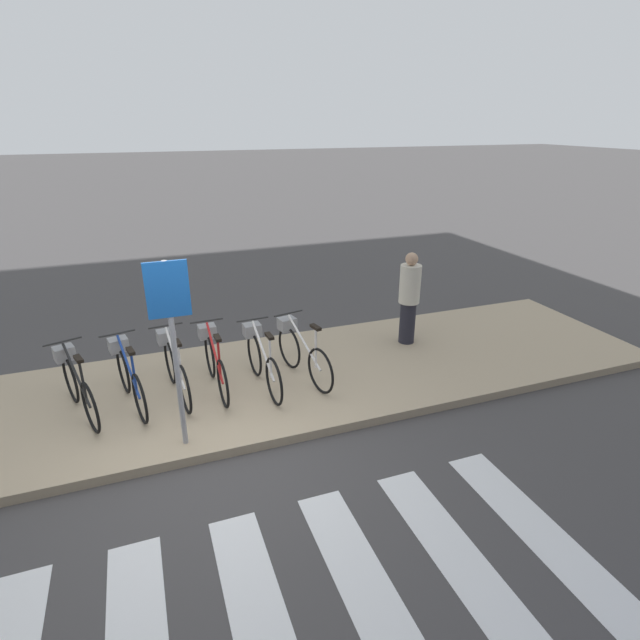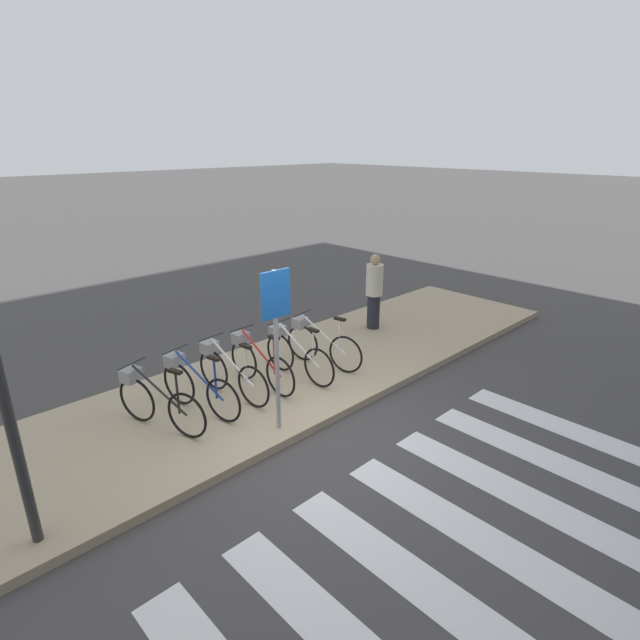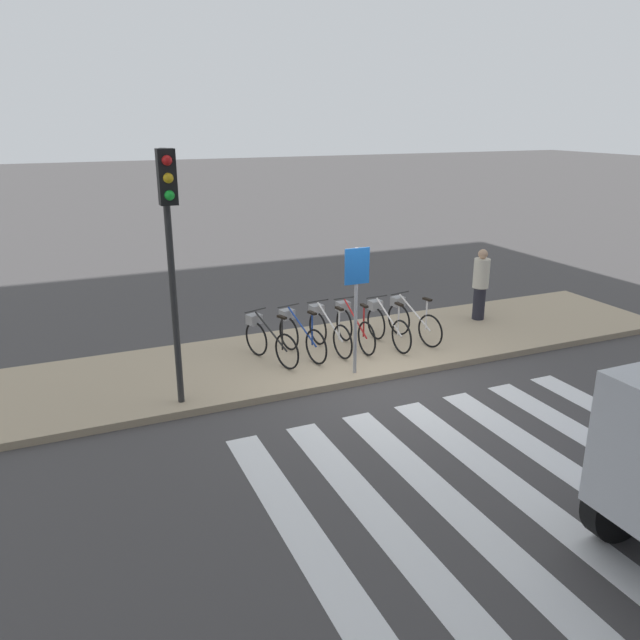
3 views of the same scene
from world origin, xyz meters
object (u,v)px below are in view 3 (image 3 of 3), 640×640
at_px(pedestrian, 481,283).
at_px(sign_post, 356,289).
at_px(parked_bicycle_1, 299,333).
at_px(traffic_light, 170,228).
at_px(parked_bicycle_2, 327,328).
at_px(parked_bicycle_3, 353,325).
at_px(parked_bicycle_5, 411,319).
at_px(parked_bicycle_0, 268,338).
at_px(parked_bicycle_4, 386,324).

relative_size(pedestrian, sign_post, 0.71).
bearing_deg(parked_bicycle_1, traffic_light, -153.24).
distance_m(parked_bicycle_2, pedestrian, 3.83).
height_order(parked_bicycle_1, parked_bicycle_3, same).
xyz_separation_m(parked_bicycle_3, parked_bicycle_5, (1.22, -0.11, 0.00)).
height_order(parked_bicycle_0, traffic_light, traffic_light).
height_order(parked_bicycle_5, traffic_light, traffic_light).
distance_m(parked_bicycle_1, parked_bicycle_5, 2.33).
xyz_separation_m(parked_bicycle_4, traffic_light, (-4.15, -1.08, 2.29)).
relative_size(parked_bicycle_4, sign_post, 0.70).
distance_m(parked_bicycle_4, pedestrian, 2.73).
distance_m(parked_bicycle_0, sign_post, 1.96).
distance_m(parked_bicycle_0, parked_bicycle_4, 2.36).
bearing_deg(pedestrian, parked_bicycle_2, -173.95).
distance_m(parked_bicycle_0, parked_bicycle_5, 2.95).
relative_size(parked_bicycle_4, pedestrian, 0.99).
xyz_separation_m(parked_bicycle_2, parked_bicycle_4, (1.15, -0.19, 0.00)).
bearing_deg(parked_bicycle_2, parked_bicycle_0, -176.26).
bearing_deg(parked_bicycle_0, parked_bicycle_5, -1.03).
bearing_deg(parked_bicycle_1, parked_bicycle_4, -4.46).
bearing_deg(traffic_light, pedestrian, 13.83).
height_order(traffic_light, sign_post, traffic_light).
xyz_separation_m(parked_bicycle_2, traffic_light, (-3.00, -1.27, 2.29)).
relative_size(parked_bicycle_0, parked_bicycle_4, 0.96).
height_order(parked_bicycle_0, parked_bicycle_2, same).
height_order(parked_bicycle_2, parked_bicycle_5, same).
relative_size(parked_bicycle_3, parked_bicycle_5, 1.02).
xyz_separation_m(parked_bicycle_1, pedestrian, (4.38, 0.46, 0.38)).
bearing_deg(parked_bicycle_0, parked_bicycle_2, 3.74).
bearing_deg(parked_bicycle_5, parked_bicycle_1, 178.09).
bearing_deg(parked_bicycle_3, traffic_light, -160.47).
height_order(parked_bicycle_0, pedestrian, pedestrian).
distance_m(pedestrian, traffic_light, 7.25).
distance_m(parked_bicycle_4, traffic_light, 4.86).
relative_size(parked_bicycle_0, parked_bicycle_2, 0.96).
bearing_deg(parked_bicycle_3, parked_bicycle_4, -15.31).
bearing_deg(parked_bicycle_3, parked_bicycle_2, 178.03).
distance_m(parked_bicycle_4, sign_post, 1.89).
xyz_separation_m(parked_bicycle_0, pedestrian, (4.99, 0.48, 0.38)).
height_order(parked_bicycle_3, parked_bicycle_5, same).
height_order(parked_bicycle_2, pedestrian, pedestrian).
bearing_deg(parked_bicycle_5, parked_bicycle_3, 174.68).
bearing_deg(parked_bicycle_2, parked_bicycle_4, -9.33).
distance_m(parked_bicycle_2, parked_bicycle_5, 1.75).
height_order(parked_bicycle_1, pedestrian, pedestrian).
height_order(parked_bicycle_1, sign_post, sign_post).
bearing_deg(traffic_light, parked_bicycle_1, 26.76).
bearing_deg(parked_bicycle_0, parked_bicycle_3, 2.00).
distance_m(parked_bicycle_1, parked_bicycle_3, 1.12).
bearing_deg(traffic_light, parked_bicycle_5, 13.48).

